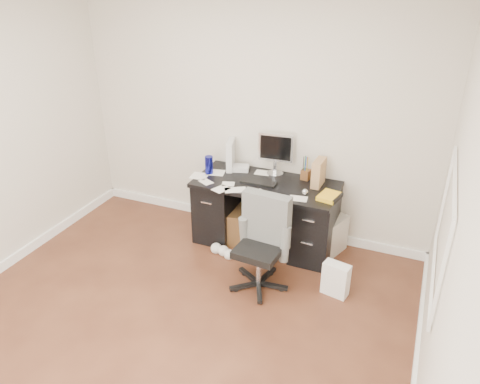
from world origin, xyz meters
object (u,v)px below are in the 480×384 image
object	(u,v)px
lcd_monitor	(276,154)
wicker_basket	(231,224)
keyboard	(258,182)
office_chair	(259,245)
pc_tower	(331,237)
desk	(265,212)

from	to	relation	value
lcd_monitor	wicker_basket	distance (m)	0.93
lcd_monitor	keyboard	xyz separation A→B (m)	(-0.08, -0.28, -0.23)
lcd_monitor	office_chair	bearing A→B (deg)	-84.92
wicker_basket	lcd_monitor	bearing A→B (deg)	36.42
lcd_monitor	keyboard	bearing A→B (deg)	-112.34
lcd_monitor	pc_tower	world-z (taller)	lcd_monitor
pc_tower	wicker_basket	distance (m)	1.10
lcd_monitor	desk	bearing A→B (deg)	-99.29
wicker_basket	desk	bearing A→B (deg)	7.93
keyboard	wicker_basket	world-z (taller)	keyboard
lcd_monitor	keyboard	distance (m)	0.37
lcd_monitor	pc_tower	size ratio (longest dim) A/B	1.16
office_chair	pc_tower	size ratio (longest dim) A/B	2.29
pc_tower	lcd_monitor	bearing A→B (deg)	-172.13
desk	keyboard	world-z (taller)	keyboard
lcd_monitor	wicker_basket	xyz separation A→B (m)	(-0.39, -0.29, -0.79)
lcd_monitor	pc_tower	xyz separation A→B (m)	(0.70, -0.14, -0.78)
keyboard	pc_tower	bearing A→B (deg)	10.43
lcd_monitor	wicker_basket	size ratio (longest dim) A/B	1.23
lcd_monitor	office_chair	size ratio (longest dim) A/B	0.51
lcd_monitor	wicker_basket	bearing A→B (deg)	-149.59
keyboard	office_chair	size ratio (longest dim) A/B	0.40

